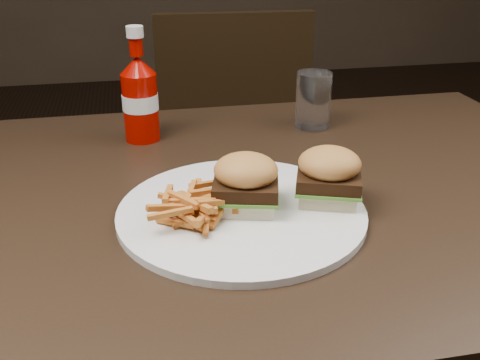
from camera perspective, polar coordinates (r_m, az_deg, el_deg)
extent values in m
cube|color=black|center=(0.87, 0.49, -1.83)|extent=(1.20, 0.80, 0.04)
cube|color=black|center=(1.82, -1.34, 2.79)|extent=(0.47, 0.47, 0.04)
cylinder|color=white|center=(0.78, 0.14, -3.30)|extent=(0.34, 0.34, 0.01)
cube|color=#FDF5C8|center=(0.78, 0.58, -2.12)|extent=(0.09, 0.09, 0.02)
cube|color=beige|center=(0.81, 8.87, -1.33)|extent=(0.10, 0.10, 0.02)
cylinder|color=#990600|center=(1.05, -10.05, 7.18)|extent=(0.08, 0.08, 0.13)
cylinder|color=white|center=(1.11, 7.45, 8.08)|extent=(0.07, 0.07, 0.11)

